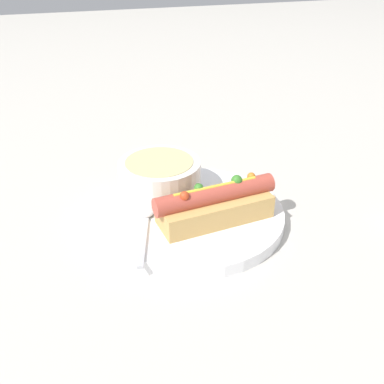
% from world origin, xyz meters
% --- Properties ---
extents(ground_plane, '(4.00, 4.00, 0.00)m').
position_xyz_m(ground_plane, '(0.00, 0.00, 0.00)').
color(ground_plane, '#BCB7AD').
extents(dinner_plate, '(0.26, 0.26, 0.02)m').
position_xyz_m(dinner_plate, '(0.00, 0.00, 0.01)').
color(dinner_plate, white).
rests_on(dinner_plate, ground_plane).
extents(hot_dog, '(0.17, 0.07, 0.06)m').
position_xyz_m(hot_dog, '(0.02, -0.03, 0.04)').
color(hot_dog, tan).
rests_on(hot_dog, dinner_plate).
extents(soup_bowl, '(0.12, 0.12, 0.05)m').
position_xyz_m(soup_bowl, '(-0.03, 0.06, 0.05)').
color(soup_bowl, silver).
rests_on(soup_bowl, dinner_plate).
extents(spoon, '(0.06, 0.14, 0.01)m').
position_xyz_m(spoon, '(-0.07, -0.01, 0.02)').
color(spoon, '#B7B7BC').
rests_on(spoon, dinner_plate).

